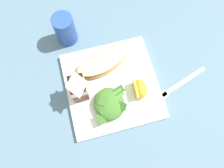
# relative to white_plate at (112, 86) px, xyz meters

# --- Properties ---
(ground) EXTENTS (3.00, 3.00, 0.00)m
(ground) POSITION_rel_white_plate_xyz_m (0.00, 0.00, -0.01)
(ground) COLOR slate
(white_plate) EXTENTS (0.28, 0.28, 0.02)m
(white_plate) POSITION_rel_white_plate_xyz_m (0.00, 0.00, 0.00)
(white_plate) COLOR white
(white_plate) RESTS_ON ground
(cheesy_pizza_bread) EXTENTS (0.12, 0.19, 0.04)m
(cheesy_pizza_bread) POSITION_rel_white_plate_xyz_m (0.07, 0.01, 0.03)
(cheesy_pizza_bread) COLOR #B77F42
(cheesy_pizza_bread) RESTS_ON white_plate
(green_salad_pile) EXTENTS (0.11, 0.10, 0.04)m
(green_salad_pile) POSITION_rel_white_plate_xyz_m (-0.06, 0.02, 0.03)
(green_salad_pile) COLOR #3D7028
(green_salad_pile) RESTS_ON white_plate
(milk_carton) EXTENTS (0.06, 0.05, 0.11)m
(milk_carton) POSITION_rel_white_plate_xyz_m (-0.00, 0.10, 0.07)
(milk_carton) COLOR brown
(milk_carton) RESTS_ON white_plate
(orange_wedge_front) EXTENTS (0.06, 0.04, 0.04)m
(orange_wedge_front) POSITION_rel_white_plate_xyz_m (-0.04, -0.08, 0.03)
(orange_wedge_front) COLOR orange
(orange_wedge_front) RESTS_ON white_plate
(metal_fork) EXTENTS (0.08, 0.18, 0.01)m
(metal_fork) POSITION_rel_white_plate_xyz_m (-0.05, -0.20, -0.01)
(metal_fork) COLOR silver
(metal_fork) RESTS_ON ground
(drinking_blue_cup) EXTENTS (0.06, 0.06, 0.11)m
(drinking_blue_cup) POSITION_rel_white_plate_xyz_m (0.20, 0.10, 0.05)
(drinking_blue_cup) COLOR #284CA3
(drinking_blue_cup) RESTS_ON ground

